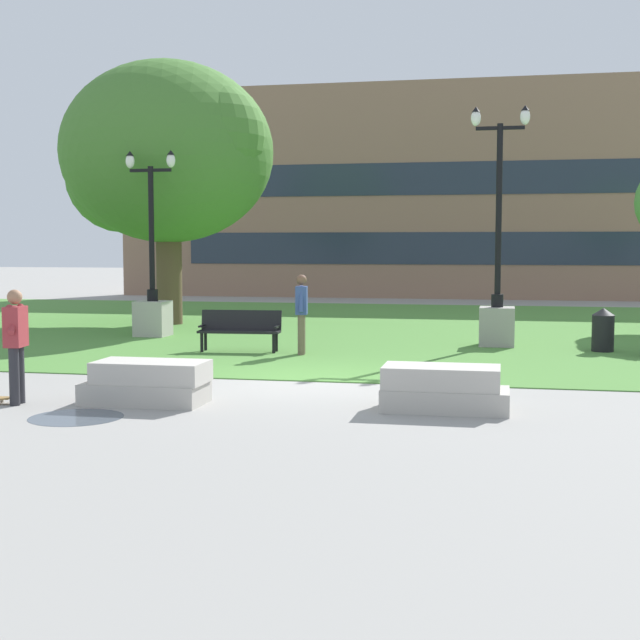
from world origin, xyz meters
name	(u,v)px	position (x,y,z in m)	size (l,w,h in m)	color
ground_plane	(308,382)	(0.00, 0.00, 0.00)	(140.00, 140.00, 0.00)	gray
grass_lawn	(384,328)	(0.00, 10.00, 0.01)	(40.00, 20.00, 0.02)	#4C8438
concrete_block_center	(148,383)	(-1.90, -2.53, 0.31)	(1.83, 0.90, 0.64)	#B2ADA3
concrete_block_left	(443,389)	(2.46, -2.20, 0.31)	(1.80, 0.90, 0.64)	#B2ADA3
person_skateboarder	(16,339)	(-3.78, -2.98, 0.97)	(0.30, 0.59, 1.71)	#28282D
puddle	(76,417)	(-2.45, -3.75, 0.00)	(1.29, 1.29, 0.01)	#47515B
park_bench_near_left	(240,328)	(-2.38, 3.88, 0.54)	(1.83, 0.66, 0.90)	black
lamp_post_right	(497,298)	(3.16, 6.10, 1.12)	(1.32, 0.80, 5.50)	gray
lamp_post_center	(153,298)	(-5.53, 6.59, 0.99)	(1.32, 0.80, 4.73)	#ADA89E
tree_near_right	(165,155)	(-6.46, 10.00, 4.97)	(6.50, 6.19, 7.66)	brown
trash_bin	(603,330)	(5.46, 5.44, 0.50)	(0.49, 0.49, 0.96)	black
person_bystander_near_lawn	(302,310)	(-0.93, 3.61, 0.98)	(0.30, 0.62, 1.71)	brown
building_facade_distant	(411,191)	(-0.70, 24.50, 4.70)	(26.75, 1.03, 9.41)	#8E6B56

